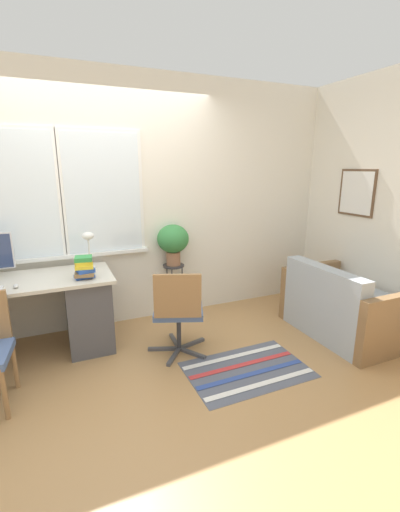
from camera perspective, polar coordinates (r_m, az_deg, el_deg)
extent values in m
plane|color=tan|center=(3.46, -13.00, -15.81)|extent=(14.00, 14.00, 0.00)
cube|color=white|center=(3.79, -16.43, 8.29)|extent=(9.00, 0.06, 2.70)
cube|color=white|center=(3.73, -28.55, 8.70)|extent=(0.83, 0.02, 1.29)
cube|color=white|center=(3.72, -28.56, 8.68)|extent=(0.76, 0.01, 1.22)
cube|color=white|center=(3.75, -15.81, 9.92)|extent=(0.83, 0.02, 1.29)
cube|color=white|center=(3.74, -15.79, 9.91)|extent=(0.76, 0.01, 1.22)
cube|color=white|center=(3.81, -21.28, -0.03)|extent=(1.70, 0.11, 0.04)
cube|color=white|center=(4.41, 24.47, 8.40)|extent=(0.06, 9.00, 2.70)
cube|color=brown|center=(4.35, 24.68, 9.56)|extent=(0.02, 0.49, 0.53)
cube|color=white|center=(4.34, 24.60, 9.56)|extent=(0.01, 0.44, 0.48)
cube|color=beige|center=(3.48, -29.07, -4.00)|extent=(1.75, 0.70, 0.03)
cube|color=#4C4C51|center=(3.59, -18.15, -8.64)|extent=(0.40, 0.62, 0.71)
ellipsoid|color=silver|center=(3.27, -28.35, -4.44)|extent=(0.04, 0.07, 0.03)
cylinder|color=white|center=(3.61, -17.78, -1.85)|extent=(0.11, 0.11, 0.01)
cylinder|color=white|center=(3.57, -17.97, 0.52)|extent=(0.02, 0.02, 0.29)
ellipsoid|color=white|center=(3.53, -18.18, 3.20)|extent=(0.12, 0.12, 0.08)
cube|color=#2851B2|center=(3.31, -18.70, -3.23)|extent=(0.18, 0.14, 0.03)
cube|color=olive|center=(3.29, -18.70, -2.80)|extent=(0.19, 0.19, 0.03)
cube|color=#2851B2|center=(3.28, -18.57, -2.20)|extent=(0.16, 0.16, 0.04)
cube|color=yellow|center=(3.28, -18.76, -1.60)|extent=(0.17, 0.17, 0.03)
cube|color=yellow|center=(3.26, -18.87, -1.11)|extent=(0.15, 0.11, 0.03)
cube|color=green|center=(3.27, -18.87, -0.41)|extent=(0.17, 0.16, 0.04)
cylinder|color=olive|center=(2.90, -29.81, -19.29)|extent=(0.04, 0.04, 0.41)
cylinder|color=olive|center=(3.21, -28.48, -15.67)|extent=(0.04, 0.04, 0.41)
cube|color=#47474C|center=(3.46, -6.09, -15.13)|extent=(0.30, 0.14, 0.03)
cube|color=#47474C|center=(3.33, -4.38, -16.36)|extent=(0.22, 0.26, 0.03)
cube|color=#47474C|center=(3.38, -1.36, -15.86)|extent=(0.19, 0.27, 0.03)
cube|color=#47474C|center=(3.53, -1.41, -14.40)|extent=(0.30, 0.11, 0.03)
cube|color=#47474C|center=(3.58, -4.22, -13.99)|extent=(0.05, 0.30, 0.03)
cylinder|color=#333338|center=(3.36, -3.54, -12.22)|extent=(0.04, 0.04, 0.36)
cube|color=#4C6699|center=(3.27, -3.60, -8.92)|extent=(0.57, 0.56, 0.06)
cube|color=olive|center=(2.98, -3.77, -6.67)|extent=(0.40, 0.18, 0.39)
cube|color=#9EA8B2|center=(4.00, 23.01, -8.73)|extent=(0.81, 1.01, 0.45)
cube|color=#9EA8B2|center=(3.65, 20.06, -4.24)|extent=(0.16, 1.01, 0.32)
cube|color=olive|center=(3.65, 29.46, -10.26)|extent=(0.81, 0.09, 0.62)
cube|color=olive|center=(4.33, 17.89, -5.22)|extent=(0.81, 0.09, 0.62)
cylinder|color=#333338|center=(3.97, -4.43, -1.62)|extent=(0.25, 0.25, 0.02)
cylinder|color=#333338|center=(4.10, -2.96, -5.70)|extent=(0.01, 0.01, 0.61)
cylinder|color=#333338|center=(4.13, -5.45, -5.59)|extent=(0.01, 0.01, 0.61)
cylinder|color=#333338|center=(3.97, -4.63, -6.42)|extent=(0.01, 0.01, 0.61)
cylinder|color=#9E6B4C|center=(3.95, -4.46, -0.39)|extent=(0.16, 0.16, 0.16)
ellipsoid|color=#388442|center=(3.89, -4.52, 2.89)|extent=(0.36, 0.36, 0.32)
cube|color=#565B6B|center=(3.19, 7.85, -18.24)|extent=(1.05, 0.69, 0.01)
cube|color=white|center=(3.03, 10.24, -20.24)|extent=(1.03, 0.06, 0.00)
cube|color=#334C99|center=(3.14, 8.62, -18.85)|extent=(1.03, 0.06, 0.00)
cube|color=#C63838|center=(3.25, 7.12, -17.53)|extent=(1.03, 0.06, 0.00)
cube|color=white|center=(3.36, 5.74, -16.30)|extent=(1.03, 0.06, 0.00)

